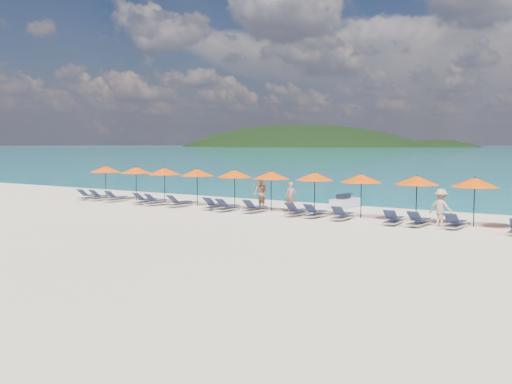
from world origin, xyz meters
The scene contains 32 objects.
ground centered at (0.00, 0.00, 0.00)m, with size 1400.00×1400.00×0.00m, color beige.
headland_main centered at (-300.00, 540.00, -38.00)m, with size 374.00×242.00×126.50m.
headland_small centered at (-150.00, 560.00, -35.00)m, with size 162.00×126.00×85.50m.
jetski centered at (2.55, 8.64, 0.33)m, with size 1.02×2.29×0.79m.
beachgoer_a centered at (0.74, 5.39, 0.82)m, with size 0.60×0.39×1.64m, color tan.
beachgoer_b centered at (-1.07, 5.08, 0.93)m, with size 0.90×0.52×1.86m, color tan.
beachgoer_c centered at (9.43, 3.95, 0.86)m, with size 1.11×0.52×1.72m, color tan.
umbrella_0 centered at (-13.31, 4.57, 2.02)m, with size 2.10×2.10×2.28m.
umbrella_1 centered at (-10.58, 4.71, 2.02)m, with size 2.10×2.10×2.28m.
umbrella_2 centered at (-8.00, 4.65, 2.02)m, with size 2.10×2.10×2.28m.
umbrella_3 centered at (-5.28, 4.54, 2.02)m, with size 2.10×2.10×2.28m.
umbrella_4 centered at (-2.58, 4.66, 2.02)m, with size 2.10×2.10×2.28m.
umbrella_5 centered at (-0.03, 4.57, 2.02)m, with size 2.10×2.10×2.28m.
umbrella_6 centered at (2.54, 4.82, 2.02)m, with size 2.10×2.10×2.28m.
umbrella_7 centered at (5.27, 4.63, 2.02)m, with size 2.10×2.10×2.28m.
umbrella_8 centered at (8.07, 4.66, 2.02)m, with size 2.10×2.10×2.28m.
umbrella_9 centered at (10.71, 4.63, 2.02)m, with size 2.10×2.10×2.28m.
lounger_0 centered at (-13.80, 3.47, 0.24)m, with size 0.71×1.73×0.66m.
lounger_1 centered at (-12.70, 3.54, 0.24)m, with size 0.67×1.72×0.66m.
lounger_2 centered at (-11.18, 3.52, 0.24)m, with size 0.66×1.72×0.66m.
lounger_3 centered at (-8.59, 3.47, 0.24)m, with size 0.68×1.72×0.66m.
lounger_4 centered at (-7.50, 3.35, 0.24)m, with size 0.75×1.74×0.66m.
lounger_5 centered at (-5.80, 3.48, 0.24)m, with size 0.78×1.75×0.66m.
lounger_6 centered at (-3.17, 3.52, 0.24)m, with size 0.65×1.71×0.66m.
lounger_7 centered at (-2.11, 3.30, 0.24)m, with size 0.64×1.71×0.66m.
lounger_8 centered at (-0.51, 3.64, 0.24)m, with size 0.71×1.73×0.66m.
lounger_9 centered at (2.14, 3.61, 0.24)m, with size 0.74×1.74×0.66m.
lounger_10 centered at (3.23, 3.58, 0.24)m, with size 0.71×1.73×0.66m.
lounger_11 centered at (4.78, 3.46, 0.24)m, with size 0.69×1.72×0.66m.
lounger_12 centered at (7.42, 3.36, 0.24)m, with size 0.75×1.74×0.66m.
lounger_13 centered at (8.58, 3.46, 0.24)m, with size 0.75×1.74×0.66m.
lounger_14 centered at (10.15, 3.64, 0.24)m, with size 0.71×1.73×0.66m.
Camera 1 is at (16.57, -22.08, 3.77)m, focal length 40.00 mm.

